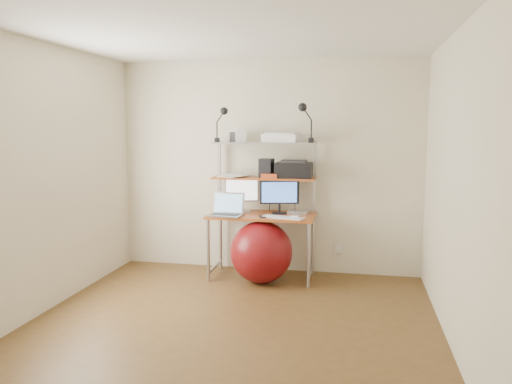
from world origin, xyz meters
The scene contains 20 objects.
room centered at (0.00, 0.00, 1.25)m, with size 3.60×3.60×3.60m.
computer_desk centered at (0.00, 1.50, 0.96)m, with size 1.20×0.60×1.57m.
wall_outlet centered at (0.85, 1.79, 0.30)m, with size 0.08×0.01×0.12m, color silver.
monitor_silver centered at (-0.26, 1.57, 0.98)m, with size 0.39×0.19×0.45m.
monitor_black centered at (0.19, 1.53, 0.96)m, with size 0.44×0.16×0.45m.
laptop centered at (-0.37, 1.30, 0.79)m, with size 0.39×0.32×0.32m.
keyboard centered at (0.27, 1.25, 0.75)m, with size 0.46×0.13×0.01m, color silver.
mouse centered at (0.40, 1.28, 0.75)m, with size 0.09×0.06×0.03m, color silver.
mac_mini centered at (0.41, 1.54, 0.76)m, with size 0.22×0.22×0.04m, color #B7B7BC.
phone centered at (0.03, 1.28, 0.74)m, with size 0.07×0.12×0.01m, color black.
printer centered at (0.34, 1.58, 1.24)m, with size 0.42×0.29×0.20m.
nas_cube centered at (0.03, 1.55, 1.26)m, with size 0.15×0.15×0.21m, color black.
red_box centered at (0.08, 1.47, 1.18)m, with size 0.18×0.12×0.05m, color #CA4720.
scanner centered at (0.20, 1.59, 1.60)m, with size 0.45×0.34×0.11m.
box_white centered at (-0.28, 1.57, 1.62)m, with size 0.12×0.10×0.14m, color silver.
box_grey centered at (-0.34, 1.63, 1.61)m, with size 0.11×0.11×0.11m, color #2A2B2D.
clip_lamp_left centered at (-0.47, 1.50, 1.84)m, with size 0.16×0.09×0.39m.
clip_lamp_right centered at (0.46, 1.48, 1.87)m, with size 0.17×0.10×0.43m.
exercise_ball centered at (0.03, 1.26, 0.35)m, with size 0.69×0.69×0.69m, color maroon.
paper_stack centered at (-0.37, 1.57, 1.16)m, with size 0.42×0.40×0.02m.
Camera 1 is at (1.04, -4.03, 1.74)m, focal length 35.00 mm.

